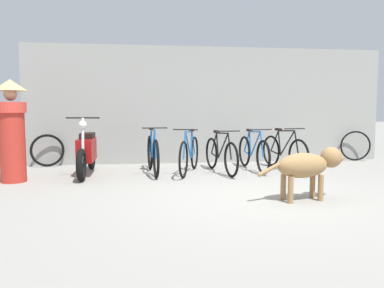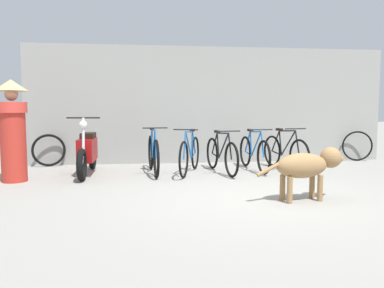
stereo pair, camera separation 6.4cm
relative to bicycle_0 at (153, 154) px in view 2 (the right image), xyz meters
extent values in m
plane|color=gray|center=(1.36, -2.16, -0.37)|extent=(60.00, 60.00, 0.00)
cube|color=gray|center=(1.36, 1.40, 0.96)|extent=(8.29, 0.20, 2.66)
torus|color=black|center=(0.04, -0.52, -0.02)|extent=(0.11, 0.70, 0.70)
torus|color=black|center=(-0.04, 0.52, -0.02)|extent=(0.11, 0.70, 0.70)
cylinder|color=#1959A5|center=(0.01, -0.12, 0.21)|extent=(0.07, 0.52, 0.58)
cylinder|color=#1959A5|center=(-0.01, 0.18, 0.19)|extent=(0.04, 0.13, 0.53)
cylinder|color=#1959A5|center=(0.01, -0.07, 0.47)|extent=(0.08, 0.60, 0.06)
cylinder|color=#1959A5|center=(-0.03, 0.32, -0.05)|extent=(0.06, 0.40, 0.08)
cylinder|color=#1959A5|center=(-0.03, 0.38, 0.22)|extent=(0.05, 0.31, 0.49)
cylinder|color=#1959A5|center=(0.04, -0.44, 0.23)|extent=(0.04, 0.19, 0.52)
cube|color=black|center=(-0.02, 0.23, 0.48)|extent=(0.08, 0.18, 0.05)
cylinder|color=black|center=(0.03, -0.37, 0.53)|extent=(0.46, 0.06, 0.02)
torus|color=black|center=(0.53, -0.60, -0.03)|extent=(0.26, 0.65, 0.67)
torus|color=black|center=(0.87, 0.40, -0.03)|extent=(0.26, 0.65, 0.67)
cylinder|color=#1959A5|center=(0.66, -0.21, 0.19)|extent=(0.20, 0.51, 0.56)
cylinder|color=#1959A5|center=(0.76, 0.08, 0.17)|extent=(0.07, 0.14, 0.51)
cylinder|color=#1959A5|center=(0.68, -0.16, 0.44)|extent=(0.22, 0.59, 0.06)
cylinder|color=#1959A5|center=(0.81, 0.21, -0.06)|extent=(0.16, 0.39, 0.08)
cylinder|color=#1959A5|center=(0.83, 0.26, 0.19)|extent=(0.13, 0.31, 0.47)
cylinder|color=#1959A5|center=(0.56, -0.53, 0.21)|extent=(0.09, 0.19, 0.50)
cube|color=black|center=(0.78, 0.13, 0.45)|extent=(0.12, 0.19, 0.05)
cylinder|color=black|center=(0.58, -0.45, 0.50)|extent=(0.44, 0.17, 0.02)
torus|color=black|center=(1.40, -0.64, -0.05)|extent=(0.14, 0.65, 0.65)
torus|color=black|center=(1.23, 0.42, -0.05)|extent=(0.14, 0.65, 0.65)
cylinder|color=black|center=(1.33, -0.23, 0.16)|extent=(0.11, 0.53, 0.54)
cylinder|color=black|center=(1.29, 0.08, 0.15)|extent=(0.05, 0.14, 0.49)
cylinder|color=black|center=(1.33, -0.18, 0.41)|extent=(0.12, 0.61, 0.06)
cylinder|color=black|center=(1.26, 0.22, -0.07)|extent=(0.09, 0.40, 0.08)
cylinder|color=black|center=(1.26, 0.27, 0.17)|extent=(0.08, 0.32, 0.45)
cylinder|color=black|center=(1.39, -0.56, 0.19)|extent=(0.06, 0.19, 0.48)
cube|color=black|center=(1.28, 0.13, 0.42)|extent=(0.10, 0.19, 0.05)
cylinder|color=black|center=(1.37, -0.48, 0.46)|extent=(0.46, 0.09, 0.02)
torus|color=black|center=(2.07, -0.42, -0.04)|extent=(0.09, 0.66, 0.66)
torus|color=black|center=(2.00, 0.64, -0.04)|extent=(0.09, 0.66, 0.66)
cylinder|color=#1959A5|center=(2.05, -0.01, 0.17)|extent=(0.06, 0.53, 0.55)
cylinder|color=#1959A5|center=(2.03, 0.30, 0.16)|extent=(0.04, 0.14, 0.50)
cylinder|color=#1959A5|center=(2.04, 0.05, 0.42)|extent=(0.07, 0.61, 0.06)
cylinder|color=#1959A5|center=(2.02, 0.44, -0.07)|extent=(0.05, 0.40, 0.08)
cylinder|color=#1959A5|center=(2.01, 0.50, 0.18)|extent=(0.05, 0.32, 0.46)
cylinder|color=#1959A5|center=(2.07, -0.34, 0.20)|extent=(0.04, 0.19, 0.49)
cube|color=black|center=(2.02, 0.35, 0.43)|extent=(0.08, 0.18, 0.05)
cylinder|color=black|center=(2.06, -0.26, 0.48)|extent=(0.46, 0.05, 0.02)
torus|color=black|center=(2.79, -0.39, -0.04)|extent=(0.17, 0.66, 0.67)
torus|color=black|center=(2.59, 0.60, -0.04)|extent=(0.17, 0.66, 0.67)
cylinder|color=black|center=(2.71, -0.01, 0.18)|extent=(0.13, 0.50, 0.55)
cylinder|color=black|center=(2.66, 0.28, 0.16)|extent=(0.05, 0.13, 0.51)
cylinder|color=black|center=(2.70, 0.04, 0.43)|extent=(0.14, 0.58, 0.06)
cylinder|color=black|center=(2.63, 0.42, -0.06)|extent=(0.10, 0.38, 0.08)
cylinder|color=black|center=(2.62, 0.47, 0.19)|extent=(0.09, 0.30, 0.47)
cylinder|color=black|center=(2.78, -0.32, 0.21)|extent=(0.06, 0.18, 0.49)
cube|color=black|center=(2.65, 0.33, 0.44)|extent=(0.10, 0.19, 0.05)
cylinder|color=black|center=(2.76, -0.24, 0.49)|extent=(0.46, 0.11, 0.02)
torus|color=black|center=(-1.24, -0.68, -0.08)|extent=(0.11, 0.57, 0.57)
torus|color=black|center=(-1.24, 0.67, -0.08)|extent=(0.11, 0.57, 0.57)
cube|color=maroon|center=(-1.24, -0.01, 0.10)|extent=(0.28, 0.81, 0.42)
cube|color=black|center=(-1.24, 0.14, 0.36)|extent=(0.24, 0.52, 0.10)
cylinder|color=silver|center=(-1.24, -0.43, 0.41)|extent=(0.05, 0.15, 0.62)
cylinder|color=silver|center=(-1.24, -0.58, 0.01)|extent=(0.04, 0.23, 0.22)
cylinder|color=black|center=(-1.24, -0.38, 0.71)|extent=(0.58, 0.03, 0.03)
sphere|color=silver|center=(-1.24, -0.41, 0.59)|extent=(0.14, 0.14, 0.14)
ellipsoid|color=#997247|center=(1.94, -2.46, 0.11)|extent=(0.79, 0.45, 0.34)
cylinder|color=#997247|center=(2.15, -2.33, -0.19)|extent=(0.09, 0.09, 0.35)
cylinder|color=#997247|center=(2.18, -2.52, -0.19)|extent=(0.09, 0.09, 0.35)
cylinder|color=#997247|center=(1.70, -2.40, -0.19)|extent=(0.09, 0.09, 0.35)
cylinder|color=#997247|center=(1.72, -2.59, -0.19)|extent=(0.09, 0.09, 0.35)
sphere|color=#997247|center=(2.38, -2.39, 0.20)|extent=(0.33, 0.33, 0.29)
ellipsoid|color=#997247|center=(2.50, -2.37, 0.18)|extent=(0.17, 0.14, 0.11)
cylinder|color=#997247|center=(1.44, -2.54, 0.08)|extent=(0.33, 0.10, 0.18)
cylinder|color=#B72D23|center=(-2.38, -0.56, 0.31)|extent=(0.47, 0.47, 1.36)
cylinder|color=#D63C32|center=(-2.38, -0.56, 0.90)|extent=(0.55, 0.55, 0.18)
sphere|color=tan|center=(-2.38, -0.56, 1.11)|extent=(0.24, 0.24, 0.22)
cone|color=tan|center=(-2.38, -0.56, 1.27)|extent=(0.62, 0.62, 0.19)
torus|color=black|center=(4.90, 1.14, -0.01)|extent=(0.71, 0.19, 0.72)
torus|color=black|center=(-2.23, 1.15, -0.02)|extent=(0.70, 0.23, 0.70)
camera|label=1|loc=(-0.21, -7.21, 0.86)|focal=35.00mm
camera|label=2|loc=(-0.15, -7.22, 0.86)|focal=35.00mm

